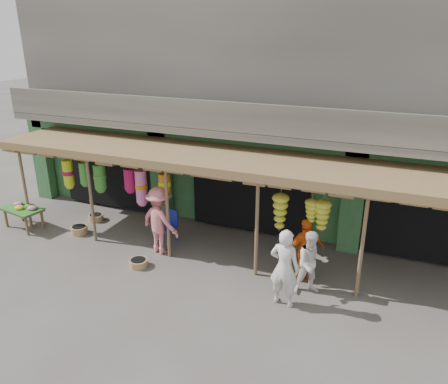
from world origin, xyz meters
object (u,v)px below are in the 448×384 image
at_px(person_shopper, 160,221).
at_px(person_front, 284,268).
at_px(blue_chair, 169,224).
at_px(person_right, 312,263).
at_px(flower_table, 23,209).
at_px(person_vendor, 306,250).

bearing_deg(person_shopper, person_front, 179.58).
xyz_separation_m(blue_chair, person_right, (4.43, -1.11, 0.25)).
bearing_deg(person_right, flower_table, 150.43).
xyz_separation_m(person_right, person_vendor, (-0.26, 0.49, 0.04)).
height_order(flower_table, person_right, person_right).
height_order(person_front, person_right, person_front).
bearing_deg(flower_table, person_right, 9.71).
bearing_deg(person_vendor, flower_table, -35.29).
height_order(flower_table, person_front, person_front).
relative_size(person_right, person_vendor, 0.95).
bearing_deg(blue_chair, person_shopper, -64.85).
bearing_deg(blue_chair, person_right, -0.14).
bearing_deg(person_shopper, blue_chair, -63.29).
distance_m(flower_table, person_shopper, 4.78).
xyz_separation_m(person_front, person_shopper, (-3.81, 1.08, 0.03)).
relative_size(blue_chair, person_shopper, 0.50).
height_order(blue_chair, person_front, person_front).
height_order(blue_chair, person_right, person_right).
distance_m(blue_chair, person_vendor, 4.23).
height_order(flower_table, person_vendor, person_vendor).
xyz_separation_m(flower_table, person_right, (9.05, -0.15, 0.16)).
relative_size(flower_table, person_front, 0.77).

